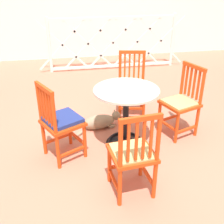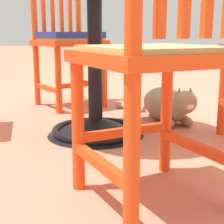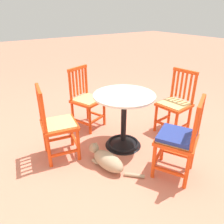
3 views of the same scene
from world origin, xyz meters
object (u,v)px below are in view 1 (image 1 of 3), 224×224
Objects in this scene: orange_chair_by_planter at (132,86)px; tabby_cat at (102,121)px; orange_chair_near_fence at (181,103)px; cafe_table at (126,123)px; orange_chair_at_corner at (133,155)px; orange_chair_facing_out at (61,122)px.

orange_chair_by_planter reaches higher than tabby_cat.
orange_chair_near_fence is at bearing -53.56° from orange_chair_by_planter.
cafe_table is 0.52m from tabby_cat.
orange_chair_by_planter is 1.67m from orange_chair_at_corner.
orange_chair_at_corner is at bearing -47.65° from orange_chair_facing_out.
orange_chair_near_fence is 1.53m from orange_chair_facing_out.
orange_chair_at_corner is 1.31m from tabby_cat.
orange_chair_facing_out is 1.31× the size of tabby_cat.
orange_chair_facing_out is 1.00× the size of orange_chair_at_corner.
orange_chair_by_planter is 1.31× the size of tabby_cat.
cafe_table is at bearing -170.34° from orange_chair_near_fence.
cafe_table is 0.84m from orange_chair_by_planter.
orange_chair_by_planter is 1.00× the size of orange_chair_facing_out.
orange_chair_near_fence and orange_chair_by_planter have the same top height.
orange_chair_by_planter is 0.70m from tabby_cat.
tabby_cat is (-0.12, 1.26, -0.34)m from orange_chair_at_corner.
cafe_table is at bearing -61.15° from tabby_cat.
orange_chair_facing_out is at bearing -170.35° from cafe_table.
orange_chair_at_corner is at bearing -103.18° from orange_chair_by_planter.
orange_chair_by_planter and orange_chair_facing_out have the same top height.
orange_chair_near_fence is 1.00× the size of orange_chair_facing_out.
orange_chair_by_planter is at bearing 126.44° from orange_chair_near_fence.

